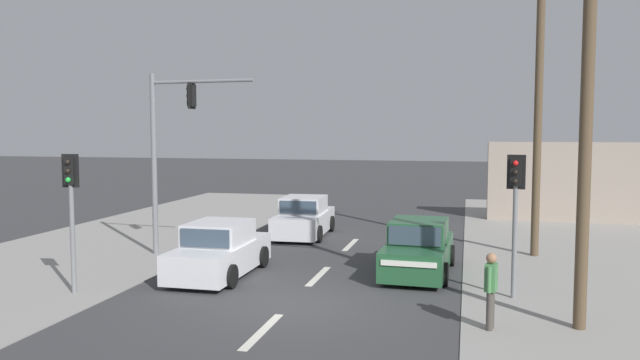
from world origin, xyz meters
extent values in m
plane|color=#3A3A3D|center=(0.00, 0.00, 0.00)|extent=(140.00, 140.00, 0.00)
cube|color=silver|center=(0.00, -2.00, 0.00)|extent=(0.20, 2.40, 0.01)
cube|color=silver|center=(0.00, 3.00, 0.00)|extent=(0.20, 2.40, 0.01)
cube|color=silver|center=(0.00, 8.00, 0.00)|extent=(0.20, 2.40, 0.01)
cube|color=gray|center=(-8.50, 4.00, 0.01)|extent=(8.00, 40.00, 0.02)
cylinder|color=brown|center=(6.41, -0.36, 5.14)|extent=(0.26, 0.26, 10.28)
cylinder|color=brown|center=(6.27, 7.38, 5.23)|extent=(0.26, 0.26, 10.47)
cylinder|color=slate|center=(-6.03, 4.78, 3.00)|extent=(0.18, 0.18, 6.00)
cylinder|color=slate|center=(-4.23, 4.63, 5.70)|extent=(3.60, 0.40, 0.11)
cube|color=black|center=(-4.59, 4.66, 5.25)|extent=(0.22, 0.28, 0.68)
cube|color=black|center=(-4.59, 4.66, 5.25)|extent=(0.08, 0.44, 0.84)
sphere|color=black|center=(-4.71, 4.67, 5.47)|extent=(0.13, 0.13, 0.13)
sphere|color=black|center=(-4.71, 4.67, 5.25)|extent=(0.13, 0.13, 0.13)
sphere|color=green|center=(-4.71, 4.67, 5.03)|extent=(0.13, 0.13, 0.13)
cylinder|color=slate|center=(5.23, 1.81, 1.40)|extent=(0.12, 0.12, 2.80)
cube|color=black|center=(5.23, 1.81, 3.14)|extent=(0.30, 0.26, 0.68)
cube|color=black|center=(5.23, 1.81, 3.14)|extent=(0.44, 0.15, 0.84)
sphere|color=red|center=(5.20, 1.69, 3.36)|extent=(0.13, 0.13, 0.13)
sphere|color=black|center=(5.20, 1.69, 3.14)|extent=(0.13, 0.13, 0.13)
sphere|color=black|center=(5.20, 1.69, 2.92)|extent=(0.13, 0.13, 0.13)
cylinder|color=slate|center=(-5.60, -0.30, 1.40)|extent=(0.12, 0.12, 2.80)
cube|color=black|center=(-5.60, -0.30, 3.14)|extent=(0.28, 0.22, 0.68)
cube|color=black|center=(-5.60, -0.30, 3.14)|extent=(0.44, 0.08, 0.84)
sphere|color=black|center=(-5.59, -0.42, 3.36)|extent=(0.13, 0.13, 0.13)
sphere|color=black|center=(-5.59, -0.42, 3.14)|extent=(0.13, 0.13, 0.13)
sphere|color=green|center=(-5.59, -0.42, 2.92)|extent=(0.13, 0.13, 0.13)
cube|color=#A39384|center=(11.00, 16.00, 1.80)|extent=(12.00, 1.00, 3.60)
cube|color=silver|center=(-2.77, 2.44, 0.54)|extent=(1.71, 4.20, 0.80)
cube|color=silver|center=(-2.77, 2.39, 1.25)|extent=(1.56, 1.90, 0.62)
cube|color=#384756|center=(-2.77, 3.36, 1.25)|extent=(1.44, 0.06, 0.53)
cube|color=#384756|center=(-2.77, 1.42, 1.25)|extent=(1.40, 0.06, 0.50)
cube|color=white|center=(-2.76, 4.56, 0.72)|extent=(1.45, 0.04, 0.14)
cylinder|color=black|center=(-3.61, 3.75, 0.32)|extent=(0.19, 0.64, 0.64)
cylinder|color=black|center=(-1.91, 3.74, 0.32)|extent=(0.19, 0.64, 0.64)
cylinder|color=black|center=(-3.62, 1.14, 0.32)|extent=(0.19, 0.64, 0.64)
cylinder|color=black|center=(-1.92, 1.14, 0.32)|extent=(0.19, 0.64, 0.64)
cube|color=silver|center=(-2.13, 9.42, 0.54)|extent=(1.85, 4.26, 0.80)
cube|color=silver|center=(-2.12, 9.37, 1.25)|extent=(1.63, 1.96, 0.62)
cube|color=#384756|center=(-2.16, 10.34, 1.25)|extent=(1.44, 0.11, 0.53)
cube|color=#384756|center=(-2.09, 8.40, 1.25)|extent=(1.41, 0.11, 0.50)
cube|color=white|center=(-2.20, 11.54, 0.72)|extent=(1.45, 0.09, 0.14)
cylinder|color=black|center=(-3.02, 10.69, 0.32)|extent=(0.21, 0.65, 0.64)
cylinder|color=black|center=(-1.32, 10.75, 0.32)|extent=(0.21, 0.65, 0.64)
cylinder|color=black|center=(-2.93, 8.09, 0.32)|extent=(0.21, 0.65, 0.64)
cylinder|color=black|center=(-1.23, 8.15, 0.32)|extent=(0.21, 0.65, 0.64)
cube|color=#235633|center=(2.73, 4.01, 0.54)|extent=(1.87, 4.27, 0.80)
cube|color=#235633|center=(2.74, 4.06, 1.25)|extent=(1.64, 1.96, 0.62)
cube|color=#384756|center=(2.70, 3.10, 1.25)|extent=(1.44, 0.12, 0.53)
cube|color=#384756|center=(2.78, 5.03, 1.25)|extent=(1.41, 0.12, 0.50)
cube|color=white|center=(2.65, 1.90, 0.72)|extent=(1.45, 0.10, 0.14)
cylinder|color=black|center=(3.53, 2.68, 0.32)|extent=(0.22, 0.65, 0.64)
cylinder|color=black|center=(1.83, 2.75, 0.32)|extent=(0.22, 0.65, 0.64)
cylinder|color=black|center=(3.64, 5.28, 0.32)|extent=(0.22, 0.65, 0.64)
cylinder|color=black|center=(1.94, 5.35, 0.32)|extent=(0.22, 0.65, 0.64)
cylinder|color=#47423D|center=(4.61, -0.75, 0.42)|extent=(0.14, 0.14, 0.84)
cylinder|color=#47423D|center=(4.58, -0.93, 0.42)|extent=(0.14, 0.14, 0.84)
cube|color=#47844C|center=(4.59, -0.84, 1.12)|extent=(0.29, 0.40, 0.56)
sphere|color=#9E7051|center=(4.59, -0.84, 1.52)|extent=(0.22, 0.22, 0.22)
cylinder|color=#47844C|center=(4.64, -0.61, 1.12)|extent=(0.09, 0.09, 0.54)
cylinder|color=#47844C|center=(4.55, -1.07, 1.12)|extent=(0.09, 0.09, 0.54)
camera|label=1|loc=(4.08, -13.99, 4.17)|focal=35.00mm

